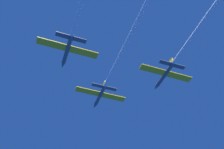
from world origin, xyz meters
TOP-DOWN VIEW (x-y plane):
  - jet_lead at (0.12, -19.47)m, footprint 18.50×66.48m
  - jet_left_wing at (-15.86, -31.46)m, footprint 18.50×53.58m
  - jet_right_wing at (17.10, -36.88)m, footprint 18.50×65.71m

SIDE VIEW (x-z plane):
  - jet_left_wing at x=-15.86m, z-range -1.87..1.19m
  - jet_right_wing at x=17.10m, z-range -1.50..1.57m
  - jet_lead at x=0.12m, z-range -1.26..1.80m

